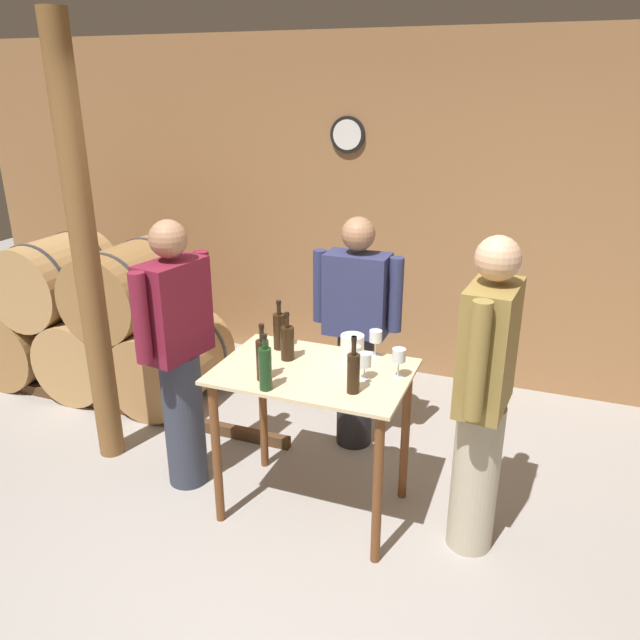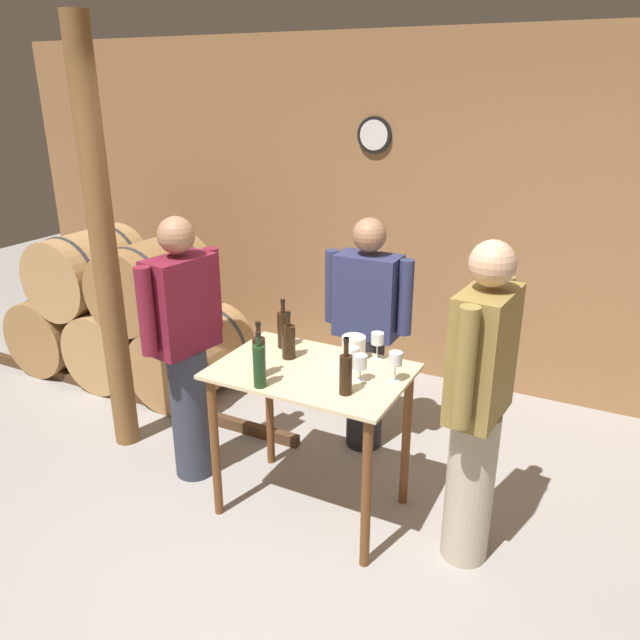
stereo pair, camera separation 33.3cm
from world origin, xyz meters
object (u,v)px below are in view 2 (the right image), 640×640
wine_bottle_left (259,356)px  person_host (367,332)px  wine_bottle_center (289,341)px  wine_bottle_right (259,365)px  wine_glass_near_center (377,339)px  person_visitor_with_scarf (185,347)px  wine_glass_near_right (360,363)px  wooden_post (104,251)px  wine_bottle_far_right (346,373)px  wine_glass_far_side (395,360)px  person_visitor_bearded (478,403)px  ice_bucket (354,348)px  wine_glass_near_left (354,354)px  wine_bottle_far_left (283,329)px

wine_bottle_left → person_host: size_ratio=0.20×
wine_bottle_center → wine_bottle_right: wine_bottle_right is taller
wine_glass_near_center → person_visitor_with_scarf: 1.14m
wine_bottle_right → wine_glass_near_right: size_ratio=2.04×
wooden_post → wine_glass_near_center: wooden_post is taller
wine_bottle_far_right → wine_glass_near_center: wine_bottle_far_right is taller
wine_glass_far_side → person_visitor_bearded: 0.46m
ice_bucket → wine_glass_near_right: bearing=-58.7°
wine_bottle_far_right → person_visitor_with_scarf: person_visitor_with_scarf is taller
wine_glass_near_left → person_visitor_bearded: (0.69, -0.07, -0.09)m
person_visitor_bearded → wine_glass_near_left: bearing=174.0°
wooden_post → wine_glass_near_left: 1.73m
wine_glass_far_side → person_host: bearing=122.9°
wine_bottle_left → person_host: 1.00m
wine_bottle_center → wine_glass_far_side: bearing=-0.5°
wine_bottle_far_left → person_visitor_bearded: 1.19m
wine_bottle_far_right → wine_glass_near_center: size_ratio=1.92×
wooden_post → wine_bottle_left: (1.28, -0.26, -0.34)m
wine_bottle_right → ice_bucket: bearing=61.9°
wine_bottle_right → ice_bucket: 0.60m
wine_bottle_center → wine_glass_near_center: bearing=25.3°
wine_glass_near_center → wine_glass_near_right: wine_glass_near_center is taller
wine_bottle_left → wine_glass_near_center: wine_bottle_left is taller
wine_bottle_far_left → wine_glass_near_right: wine_bottle_far_left is taller
wine_glass_near_left → person_visitor_with_scarf: 1.05m
wine_bottle_right → wine_glass_near_right: 0.51m
wine_bottle_left → wine_glass_near_left: (0.40, 0.29, -0.03)m
wine_glass_near_left → person_visitor_with_scarf: person_visitor_with_scarf is taller
wooden_post → wine_bottle_far_left: (1.20, 0.13, -0.35)m
wine_bottle_right → wine_glass_near_left: wine_bottle_right is taller
wine_glass_near_center → wine_glass_near_right: (0.03, -0.29, -0.01)m
wine_bottle_far_right → person_host: bearing=106.9°
wine_bottle_far_left → wine_bottle_right: (0.15, -0.49, 0.01)m
wine_bottle_far_right → wine_glass_near_left: wine_bottle_far_right is taller
wooden_post → person_host: bearing=25.6°
wine_glass_far_side → wine_bottle_far_right: bearing=-125.0°
wine_bottle_far_right → wooden_post: bearing=172.6°
ice_bucket → wine_glass_far_side: bearing=-27.8°
wine_bottle_right → person_host: bearing=82.9°
wine_bottle_center → person_visitor_with_scarf: bearing=-171.0°
wine_bottle_left → wine_glass_near_right: bearing=21.3°
wooden_post → wine_glass_near_center: 1.79m
wine_bottle_far_left → person_visitor_bearded: size_ratio=0.17×
wine_bottle_left → wine_bottle_right: bearing=-57.3°
wine_glass_near_right → wine_bottle_left: bearing=-158.7°
wine_bottle_far_left → wine_bottle_left: (0.09, -0.39, 0.00)m
person_visitor_with_scarf → person_visitor_bearded: size_ratio=0.97×
wine_bottle_center → wine_bottle_left: bearing=-93.7°
wine_bottle_left → wine_glass_far_side: 0.70m
wooden_post → wine_glass_near_center: bearing=7.3°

